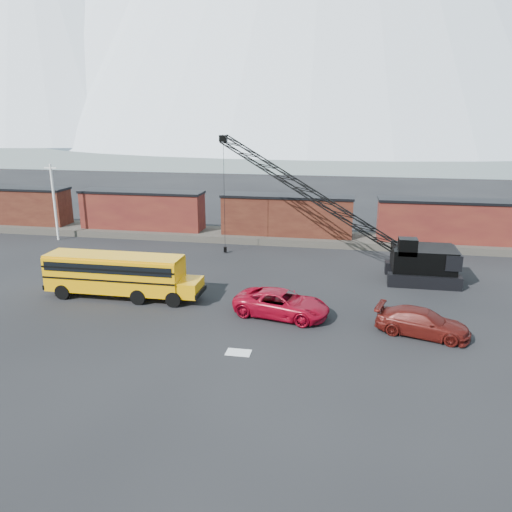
{
  "coord_description": "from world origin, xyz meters",
  "views": [
    {
      "loc": [
        6.11,
        -28.92,
        13.02
      ],
      "look_at": [
        -0.22,
        5.35,
        3.0
      ],
      "focal_mm": 35.0,
      "sensor_mm": 36.0,
      "label": 1
    }
  ],
  "objects": [
    {
      "name": "boxcar_west_near",
      "position": [
        -16.0,
        22.0,
        2.76
      ],
      "size": [
        13.7,
        3.1,
        4.17
      ],
      "color": "#451413",
      "rests_on": "gravel_berm"
    },
    {
      "name": "school_bus",
      "position": [
        -9.88,
        3.08,
        1.79
      ],
      "size": [
        11.65,
        2.65,
        3.19
      ],
      "color": "orange",
      "rests_on": "ground"
    },
    {
      "name": "snow_patch",
      "position": [
        0.5,
        -4.0,
        0.01
      ],
      "size": [
        1.4,
        0.9,
        0.02
      ],
      "primitive_type": "cube",
      "color": "silver",
      "rests_on": "ground"
    },
    {
      "name": "gravel_berm",
      "position": [
        0.0,
        22.0,
        0.35
      ],
      "size": [
        120.0,
        5.0,
        0.7
      ],
      "primitive_type": "cube",
      "color": "#4C453E",
      "rests_on": "ground"
    },
    {
      "name": "ground",
      "position": [
        0.0,
        0.0,
        0.0
      ],
      "size": [
        160.0,
        160.0,
        0.0
      ],
      "primitive_type": "plane",
      "color": "black",
      "rests_on": "ground"
    },
    {
      "name": "boxcar_east_near",
      "position": [
        16.0,
        22.0,
        2.76
      ],
      "size": [
        13.7,
        3.1,
        4.17
      ],
      "color": "#451413",
      "rests_on": "gravel_berm"
    },
    {
      "name": "boxcar_west_far",
      "position": [
        -32.0,
        22.0,
        2.76
      ],
      "size": [
        13.7,
        3.1,
        4.17
      ],
      "color": "#4E2316",
      "rests_on": "gravel_berm"
    },
    {
      "name": "utility_pole",
      "position": [
        -24.0,
        18.0,
        4.15
      ],
      "size": [
        1.4,
        0.24,
        8.0
      ],
      "color": "silver",
      "rests_on": "ground"
    },
    {
      "name": "crawler_crane",
      "position": [
        2.96,
        13.51,
        6.43
      ],
      "size": [
        20.75,
        7.81,
        11.3
      ],
      "color": "black",
      "rests_on": "ground"
    },
    {
      "name": "red_pickup",
      "position": [
        2.19,
        1.7,
        0.88
      ],
      "size": [
        6.77,
        4.13,
        1.75
      ],
      "primitive_type": "imported",
      "rotation": [
        0.0,
        0.0,
        1.37
      ],
      "color": "maroon",
      "rests_on": "ground"
    },
    {
      "name": "boxcar_mid",
      "position": [
        0.0,
        22.0,
        2.76
      ],
      "size": [
        13.7,
        3.1,
        4.17
      ],
      "color": "#4E2316",
      "rests_on": "gravel_berm"
    },
    {
      "name": "maroon_suv",
      "position": [
        10.97,
        0.34,
        0.81
      ],
      "size": [
        5.95,
        3.65,
        1.61
      ],
      "primitive_type": "imported",
      "rotation": [
        0.0,
        0.0,
        1.3
      ],
      "color": "#4F110E",
      "rests_on": "ground"
    }
  ]
}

